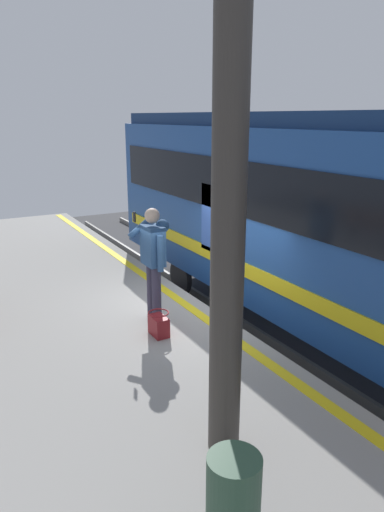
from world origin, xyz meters
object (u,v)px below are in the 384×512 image
(train_carriage, at_px, (384,224))
(passenger, at_px, (154,256))
(station_column, at_px, (228,245))
(handbag, at_px, (159,325))

(train_carriage, bearing_deg, passenger, 64.37)
(passenger, relative_size, station_column, 0.44)
(train_carriage, distance_m, station_column, 4.03)
(handbag, distance_m, station_column, 3.06)
(handbag, bearing_deg, station_column, 168.97)
(train_carriage, height_order, handbag, train_carriage)
(train_carriage, xyz_separation_m, station_column, (-1.42, 3.73, 0.51))
(train_carriage, bearing_deg, station_column, 110.91)
(passenger, height_order, handbag, passenger)
(train_carriage, distance_m, passenger, 3.45)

